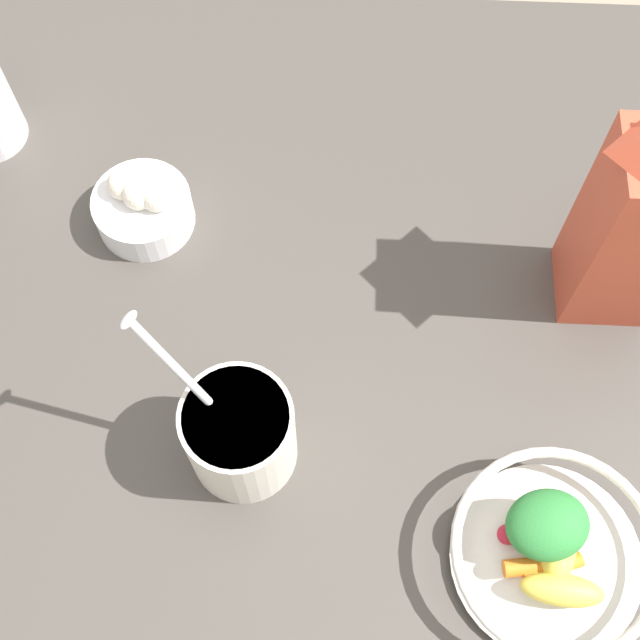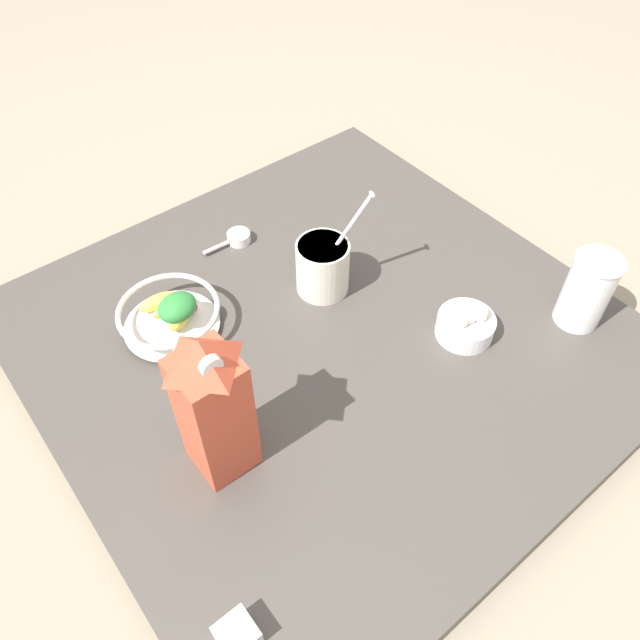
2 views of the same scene
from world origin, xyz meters
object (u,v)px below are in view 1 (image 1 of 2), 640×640
(fruit_bowl, at_px, (552,552))
(yogurt_tub, at_px, (239,433))
(garlic_bowl, at_px, (143,207))
(milk_carton, at_px, (640,216))

(fruit_bowl, distance_m, yogurt_tub, 0.30)
(yogurt_tub, bearing_deg, garlic_bowl, -63.58)
(yogurt_tub, bearing_deg, fruit_bowl, 162.49)
(milk_carton, bearing_deg, garlic_bowl, -7.20)
(fruit_bowl, height_order, yogurt_tub, yogurt_tub)
(milk_carton, distance_m, yogurt_tub, 0.42)
(fruit_bowl, bearing_deg, garlic_bowl, -40.07)
(milk_carton, relative_size, yogurt_tub, 1.31)
(milk_carton, xyz_separation_m, yogurt_tub, (0.36, 0.20, -0.08))
(fruit_bowl, relative_size, milk_carton, 0.65)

